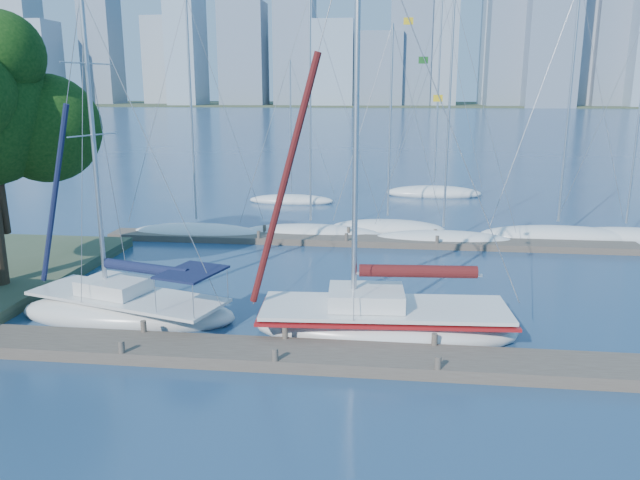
# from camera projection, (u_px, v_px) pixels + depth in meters

# --- Properties ---
(ground) EXTENTS (700.00, 700.00, 0.00)m
(ground) POSITION_uv_depth(u_px,v_px,m) (281.00, 360.00, 20.39)
(ground) COLOR navy
(ground) RESTS_ON ground
(near_dock) EXTENTS (26.00, 2.00, 0.40)m
(near_dock) POSITION_uv_depth(u_px,v_px,m) (281.00, 355.00, 20.35)
(near_dock) COLOR #4D4138
(near_dock) RESTS_ON ground
(far_dock) EXTENTS (30.00, 1.80, 0.36)m
(far_dock) POSITION_uv_depth(u_px,v_px,m) (365.00, 241.00, 35.56)
(far_dock) COLOR #4D4138
(far_dock) RESTS_ON ground
(far_shore) EXTENTS (800.00, 100.00, 1.50)m
(far_shore) POSITION_uv_depth(u_px,v_px,m) (388.00, 105.00, 329.11)
(far_shore) COLOR #38472D
(far_shore) RESTS_ON ground
(sailboat_navy) EXTENTS (8.87, 5.05, 12.52)m
(sailboat_navy) POSITION_uv_depth(u_px,v_px,m) (127.00, 296.00, 23.74)
(sailboat_navy) COLOR silver
(sailboat_navy) RESTS_ON ground
(sailboat_maroon) EXTENTS (9.61, 3.66, 15.17)m
(sailboat_maroon) POSITION_uv_depth(u_px,v_px,m) (384.00, 306.00, 22.19)
(sailboat_maroon) COLOR silver
(sailboat_maroon) RESTS_ON ground
(bg_boat_0) EXTENTS (8.25, 4.08, 13.95)m
(bg_boat_0) POSITION_uv_depth(u_px,v_px,m) (197.00, 232.00, 37.23)
(bg_boat_0) COLOR silver
(bg_boat_0) RESTS_ON ground
(bg_boat_1) EXTENTS (8.66, 3.68, 14.07)m
(bg_boat_1) POSITION_uv_depth(u_px,v_px,m) (311.00, 232.00, 37.33)
(bg_boat_1) COLOR silver
(bg_boat_1) RESTS_ON ground
(bg_boat_2) EXTENTS (7.41, 4.94, 12.65)m
(bg_boat_2) POSITION_uv_depth(u_px,v_px,m) (387.00, 228.00, 38.44)
(bg_boat_2) COLOR silver
(bg_boat_2) RESTS_ON ground
(bg_boat_3) EXTENTS (8.19, 3.53, 13.73)m
(bg_boat_3) POSITION_uv_depth(u_px,v_px,m) (443.00, 239.00, 35.66)
(bg_boat_3) COLOR silver
(bg_boat_3) RESTS_ON ground
(bg_boat_4) EXTENTS (9.24, 5.66, 14.60)m
(bg_boat_4) POSITION_uv_depth(u_px,v_px,m) (557.00, 235.00, 36.41)
(bg_boat_4) COLOR silver
(bg_boat_4) RESTS_ON ground
(bg_boat_5) EXTENTS (7.87, 3.39, 13.48)m
(bg_boat_5) POSITION_uv_depth(u_px,v_px,m) (625.00, 236.00, 36.28)
(bg_boat_5) COLOR silver
(bg_boat_5) RESTS_ON ground
(bg_boat_6) EXTENTS (6.76, 2.57, 10.99)m
(bg_boat_6) POSITION_uv_depth(u_px,v_px,m) (291.00, 200.00, 48.35)
(bg_boat_6) COLOR silver
(bg_boat_6) RESTS_ON ground
(bg_boat_7) EXTENTS (8.16, 5.03, 16.21)m
(bg_boat_7) POSITION_uv_depth(u_px,v_px,m) (434.00, 192.00, 51.38)
(bg_boat_7) COLOR silver
(bg_boat_7) RESTS_ON ground
(skyline) EXTENTS (502.13, 51.31, 112.04)m
(skyline) POSITION_uv_depth(u_px,v_px,m) (443.00, 30.00, 289.05)
(skyline) COLOR #8393A9
(skyline) RESTS_ON ground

